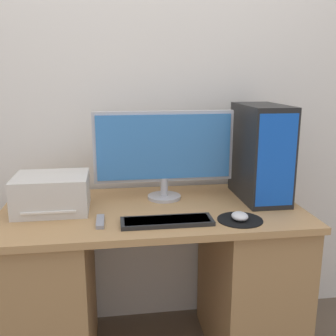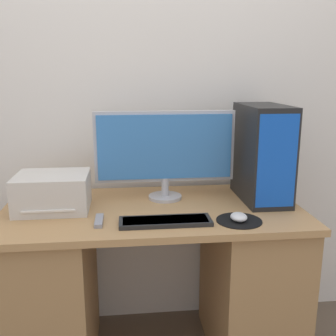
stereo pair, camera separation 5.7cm
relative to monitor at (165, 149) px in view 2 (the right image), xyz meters
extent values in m
cube|color=white|center=(-0.07, 0.26, 0.30)|extent=(6.40, 0.05, 2.70)
cube|color=tan|center=(-0.07, -0.14, -0.26)|extent=(1.37, 0.69, 0.03)
cube|color=#A4794B|center=(-0.56, -0.14, -0.66)|extent=(0.38, 0.63, 0.77)
cube|color=#A4794B|center=(0.41, -0.14, -0.66)|extent=(0.38, 0.63, 0.77)
cylinder|color=#B7B7BC|center=(0.00, 0.00, -0.24)|extent=(0.16, 0.16, 0.02)
cylinder|color=#B7B7BC|center=(0.00, 0.00, -0.19)|extent=(0.04, 0.04, 0.09)
cube|color=#B7B7BC|center=(0.00, 0.01, 0.01)|extent=(0.68, 0.03, 0.34)
cube|color=#387AC6|center=(0.00, -0.01, 0.01)|extent=(0.65, 0.01, 0.31)
cube|color=black|center=(-0.03, -0.34, -0.24)|extent=(0.38, 0.12, 0.02)
cube|color=#424242|center=(-0.03, -0.34, -0.23)|extent=(0.35, 0.10, 0.01)
cylinder|color=black|center=(0.28, -0.34, -0.25)|extent=(0.19, 0.19, 0.00)
ellipsoid|color=silver|center=(0.27, -0.35, -0.23)|extent=(0.07, 0.08, 0.03)
cube|color=black|center=(0.47, -0.06, -0.02)|extent=(0.20, 0.38, 0.46)
cube|color=blue|center=(0.47, -0.25, -0.02)|extent=(0.18, 0.01, 0.42)
cube|color=beige|center=(-0.52, -0.10, -0.17)|extent=(0.32, 0.26, 0.16)
cube|color=white|center=(-0.52, -0.18, -0.21)|extent=(0.23, 0.12, 0.01)
cube|color=gray|center=(-0.31, -0.30, -0.24)|extent=(0.03, 0.13, 0.02)
camera|label=1|loc=(-0.24, -1.85, 0.36)|focal=42.00mm
camera|label=2|loc=(-0.19, -1.85, 0.36)|focal=42.00mm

